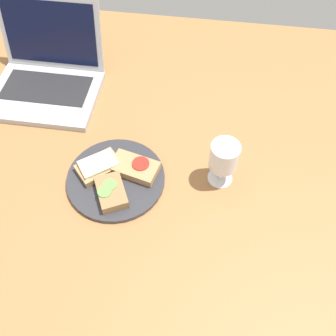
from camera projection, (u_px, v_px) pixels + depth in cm
name	position (u px, v px, depth cm)	size (l,w,h in cm)	color
wooden_table	(130.00, 179.00, 96.17)	(140.00, 140.00, 3.00)	#9E6B3D
plate	(116.00, 179.00, 93.59)	(24.51, 24.51, 1.32)	#333338
sandwich_with_cucumber	(111.00, 192.00, 89.01)	(9.83, 11.23, 2.91)	#937047
sandwich_with_tomato	(135.00, 167.00, 93.33)	(12.97, 9.28, 2.68)	#A88456
sandwich_with_cheese	(99.00, 165.00, 93.67)	(12.33, 12.11, 2.83)	#A88456
wine_glass	(224.00, 158.00, 87.17)	(6.87, 6.87, 12.91)	white
laptop	(47.00, 76.00, 109.90)	(31.04, 29.17, 22.81)	#ADAFB5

